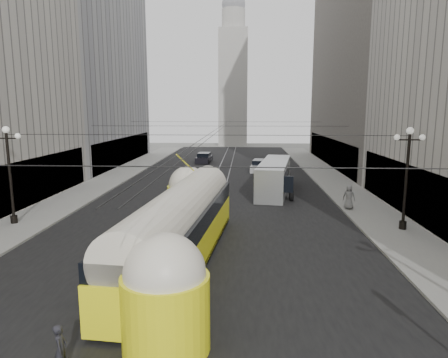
# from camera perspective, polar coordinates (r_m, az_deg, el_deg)

# --- Properties ---
(road) EXTENTS (20.00, 85.00, 0.02)m
(road) POSITION_cam_1_polar(r_m,az_deg,el_deg) (40.08, -0.80, -1.00)
(road) COLOR black
(road) RESTS_ON ground
(sidewalk_left) EXTENTS (4.00, 72.00, 0.15)m
(sidewalk_left) POSITION_cam_1_polar(r_m,az_deg,el_deg) (45.83, -15.65, 0.10)
(sidewalk_left) COLOR gray
(sidewalk_left) RESTS_ON ground
(sidewalk_right) EXTENTS (4.00, 72.00, 0.15)m
(sidewalk_right) POSITION_cam_1_polar(r_m,az_deg,el_deg) (44.42, 15.15, -0.17)
(sidewalk_right) COLOR gray
(sidewalk_right) RESTS_ON ground
(rail_left) EXTENTS (0.12, 85.00, 0.04)m
(rail_left) POSITION_cam_1_polar(r_m,az_deg,el_deg) (40.14, -1.87, -0.99)
(rail_left) COLOR gray
(rail_left) RESTS_ON ground
(rail_right) EXTENTS (0.12, 85.00, 0.04)m
(rail_right) POSITION_cam_1_polar(r_m,az_deg,el_deg) (40.04, 0.27, -1.01)
(rail_right) COLOR gray
(rail_right) RESTS_ON ground
(building_left_far) EXTENTS (12.60, 28.60, 28.60)m
(building_left_far) POSITION_cam_1_polar(r_m,az_deg,el_deg) (59.66, -20.08, 15.79)
(building_left_far) COLOR #999999
(building_left_far) RESTS_ON ground
(building_right_far) EXTENTS (12.60, 32.60, 32.60)m
(building_right_far) POSITION_cam_1_polar(r_m,az_deg,el_deg) (58.12, 21.45, 17.87)
(building_right_far) COLOR #514C47
(building_right_far) RESTS_ON ground
(distant_tower) EXTENTS (6.00, 6.00, 31.36)m
(distant_tower) POSITION_cam_1_polar(r_m,az_deg,el_deg) (87.13, 1.33, 14.74)
(distant_tower) COLOR #B2AFA8
(distant_tower) RESTS_ON ground
(lamppost_left_mid) EXTENTS (1.86, 0.44, 6.37)m
(lamppost_left_mid) POSITION_cam_1_polar(r_m,az_deg,el_deg) (29.34, -28.32, 1.23)
(lamppost_left_mid) COLOR black
(lamppost_left_mid) RESTS_ON sidewalk_left
(lamppost_right_mid) EXTENTS (1.86, 0.44, 6.37)m
(lamppost_right_mid) POSITION_cam_1_polar(r_m,az_deg,el_deg) (26.97, 24.66, 0.85)
(lamppost_right_mid) COLOR black
(lamppost_right_mid) RESTS_ON sidewalk_right
(catenary) EXTENTS (25.00, 72.00, 0.23)m
(catenary) POSITION_cam_1_polar(r_m,az_deg,el_deg) (38.39, -0.75, 7.37)
(catenary) COLOR black
(catenary) RESTS_ON ground
(streetcar) EXTENTS (4.20, 17.58, 3.87)m
(streetcar) POSITION_cam_1_polar(r_m,az_deg,el_deg) (20.01, -6.18, -6.61)
(streetcar) COLOR #FFFB16
(streetcar) RESTS_ON ground
(city_bus) EXTENTS (4.04, 11.52, 2.86)m
(city_bus) POSITION_cam_1_polar(r_m,az_deg,el_deg) (37.21, 7.22, 0.53)
(city_bus) COLOR #ADB0B3
(city_bus) RESTS_ON ground
(sedan_white_far) EXTENTS (2.58, 4.91, 1.48)m
(sedan_white_far) POSITION_cam_1_polar(r_m,az_deg,el_deg) (49.55, 5.18, 1.84)
(sedan_white_far) COLOR silver
(sedan_white_far) RESTS_ON ground
(sedan_dark_far) EXTENTS (2.19, 4.66, 1.43)m
(sedan_dark_far) POSITION_cam_1_polar(r_m,az_deg,el_deg) (57.93, -2.85, 3.01)
(sedan_dark_far) COLOR black
(sedan_dark_far) RESTS_ON ground
(pedestrian_crossing_a) EXTENTS (0.49, 0.63, 1.52)m
(pedestrian_crossing_a) POSITION_cam_1_polar(r_m,az_deg,el_deg) (13.30, -22.29, -21.60)
(pedestrian_crossing_a) COLOR black
(pedestrian_crossing_a) RESTS_ON ground
(pedestrian_sidewalk_right) EXTENTS (1.04, 0.84, 1.86)m
(pedestrian_sidewalk_right) POSITION_cam_1_polar(r_m,az_deg,el_deg) (31.50, 17.42, -2.45)
(pedestrian_sidewalk_right) COLOR gray
(pedestrian_sidewalk_right) RESTS_ON sidewalk_right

